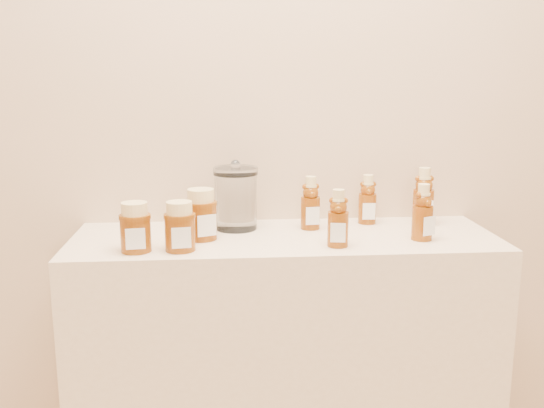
{
  "coord_description": "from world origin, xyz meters",
  "views": [
    {
      "loc": [
        -0.17,
        -0.1,
        1.35
      ],
      "look_at": [
        -0.04,
        1.52,
        1.0
      ],
      "focal_mm": 40.0,
      "sensor_mm": 36.0,
      "label": 1
    }
  ],
  "objects_px": {
    "display_table": "(284,381)",
    "honey_jar_left": "(135,227)",
    "bear_bottle_front_left": "(338,214)",
    "glass_canister": "(236,196)",
    "bear_bottle_back_left": "(311,199)"
  },
  "relations": [
    {
      "from": "bear_bottle_front_left",
      "to": "glass_canister",
      "type": "distance_m",
      "value": 0.34
    },
    {
      "from": "display_table",
      "to": "bear_bottle_front_left",
      "type": "height_order",
      "value": "bear_bottle_front_left"
    },
    {
      "from": "display_table",
      "to": "bear_bottle_front_left",
      "type": "bearing_deg",
      "value": -41.04
    },
    {
      "from": "display_table",
      "to": "honey_jar_left",
      "type": "relative_size",
      "value": 9.28
    },
    {
      "from": "honey_jar_left",
      "to": "glass_canister",
      "type": "bearing_deg",
      "value": 32.0
    },
    {
      "from": "bear_bottle_back_left",
      "to": "honey_jar_left",
      "type": "relative_size",
      "value": 1.37
    },
    {
      "from": "bear_bottle_front_left",
      "to": "glass_canister",
      "type": "relative_size",
      "value": 0.87
    },
    {
      "from": "bear_bottle_back_left",
      "to": "honey_jar_left",
      "type": "distance_m",
      "value": 0.52
    },
    {
      "from": "display_table",
      "to": "glass_canister",
      "type": "height_order",
      "value": "glass_canister"
    },
    {
      "from": "glass_canister",
      "to": "honey_jar_left",
      "type": "bearing_deg",
      "value": -140.9
    },
    {
      "from": "display_table",
      "to": "glass_canister",
      "type": "distance_m",
      "value": 0.57
    },
    {
      "from": "display_table",
      "to": "bear_bottle_back_left",
      "type": "relative_size",
      "value": 6.76
    },
    {
      "from": "bear_bottle_back_left",
      "to": "bear_bottle_front_left",
      "type": "relative_size",
      "value": 1.02
    },
    {
      "from": "bear_bottle_front_left",
      "to": "honey_jar_left",
      "type": "distance_m",
      "value": 0.53
    },
    {
      "from": "display_table",
      "to": "honey_jar_left",
      "type": "xyz_separation_m",
      "value": [
        -0.4,
        -0.12,
        0.51
      ]
    }
  ]
}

